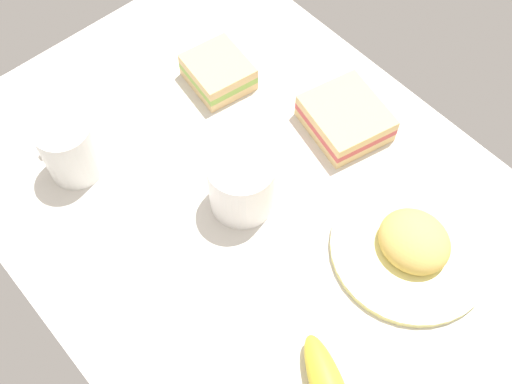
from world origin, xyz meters
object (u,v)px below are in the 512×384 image
object	(u,v)px
sandwich_main	(218,72)
sandwich_side	(345,118)
coffee_mug_black	(69,148)
plate_of_food	(412,245)
coffee_mug_milky	(242,183)

from	to	relation	value
sandwich_main	sandwich_side	size ratio (longest dim) A/B	0.78
sandwich_main	sandwich_side	xyz separation A→B (cm)	(-19.71, -8.52, -0.00)
coffee_mug_black	sandwich_side	size ratio (longest dim) A/B	0.73
coffee_mug_black	sandwich_main	world-z (taller)	coffee_mug_black
plate_of_food	coffee_mug_milky	world-z (taller)	coffee_mug_milky
plate_of_food	coffee_mug_black	bearing A→B (deg)	32.58
coffee_mug_milky	sandwich_main	distance (cm)	22.64
sandwich_side	sandwich_main	bearing A→B (deg)	23.38
plate_of_food	coffee_mug_black	size ratio (longest dim) A/B	2.19
coffee_mug_black	coffee_mug_milky	size ratio (longest dim) A/B	0.87
sandwich_main	plate_of_food	bearing A→B (deg)	-179.44
coffee_mug_milky	plate_of_food	bearing A→B (deg)	-150.19
coffee_mug_black	coffee_mug_milky	world-z (taller)	coffee_mug_black
plate_of_food	sandwich_main	size ratio (longest dim) A/B	2.04
plate_of_food	coffee_mug_black	world-z (taller)	coffee_mug_black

